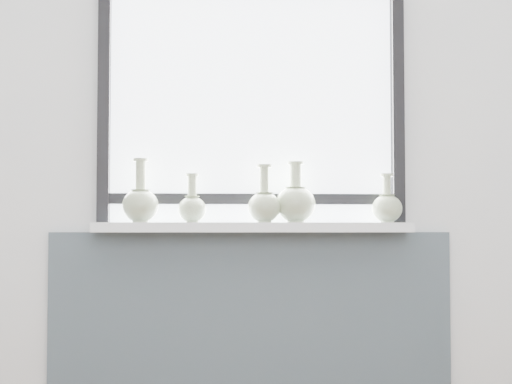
{
  "coord_description": "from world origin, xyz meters",
  "views": [
    {
      "loc": [
        -0.21,
        -1.54,
        0.87
      ],
      "look_at": [
        0.0,
        1.55,
        1.02
      ],
      "focal_mm": 55.0,
      "sensor_mm": 36.0,
      "label": 1
    }
  ],
  "objects": [
    {
      "name": "vase_e",
      "position": [
        0.56,
        1.69,
        0.97
      ],
      "size": [
        0.13,
        0.13,
        0.21
      ],
      "rotation": [
        0.0,
        0.0,
        -0.03
      ],
      "color": "#AABA94",
      "rests_on": "windowsill"
    },
    {
      "name": "vase_d",
      "position": [
        0.18,
        1.7,
        0.99
      ],
      "size": [
        0.17,
        0.17,
        0.26
      ],
      "rotation": [
        0.0,
        0.0,
        -0.23
      ],
      "color": "#AABA94",
      "rests_on": "windowsill"
    },
    {
      "name": "vase_a",
      "position": [
        -0.47,
        1.69,
        0.98
      ],
      "size": [
        0.15,
        0.15,
        0.26
      ],
      "rotation": [
        0.0,
        0.0,
        -0.24
      ],
      "color": "#AABA94",
      "rests_on": "windowsill"
    },
    {
      "name": "windowsill",
      "position": [
        0.0,
        1.71,
        0.88
      ],
      "size": [
        1.32,
        0.18,
        0.04
      ],
      "primitive_type": "cube",
      "color": "white",
      "rests_on": "apron_panel"
    },
    {
      "name": "back_wall",
      "position": [
        0.0,
        1.81,
        1.3
      ],
      "size": [
        3.6,
        0.02,
        2.6
      ],
      "primitive_type": "cube",
      "color": "silver",
      "rests_on": "ground"
    },
    {
      "name": "vase_c",
      "position": [
        0.04,
        1.68,
        0.97
      ],
      "size": [
        0.14,
        0.14,
        0.24
      ],
      "rotation": [
        0.0,
        0.0,
        -0.02
      ],
      "color": "#AABA94",
      "rests_on": "windowsill"
    },
    {
      "name": "window",
      "position": [
        0.0,
        1.77,
        1.44
      ],
      "size": [
        1.3,
        0.06,
        1.05
      ],
      "color": "black",
      "rests_on": "windowsill"
    },
    {
      "name": "apron_panel",
      "position": [
        0.0,
        1.78,
        0.43
      ],
      "size": [
        1.7,
        0.03,
        0.86
      ],
      "primitive_type": "cube",
      "color": "#414D59",
      "rests_on": "ground"
    },
    {
      "name": "vase_b",
      "position": [
        -0.25,
        1.71,
        0.97
      ],
      "size": [
        0.12,
        0.12,
        0.2
      ],
      "rotation": [
        0.0,
        0.0,
        -0.28
      ],
      "color": "#AABA94",
      "rests_on": "windowsill"
    }
  ]
}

